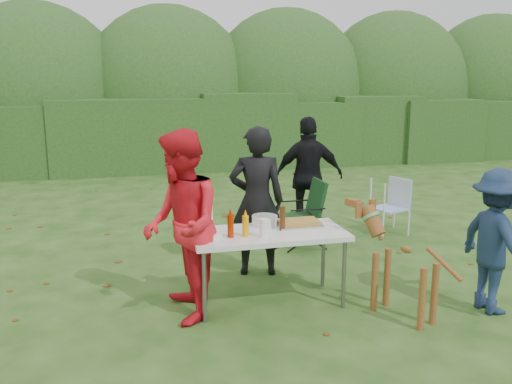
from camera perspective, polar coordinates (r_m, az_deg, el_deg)
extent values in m
plane|color=#1E4211|center=(5.48, 0.19, -11.80)|extent=(80.00, 80.00, 0.00)
cube|color=#23471C|center=(12.98, -8.44, 6.05)|extent=(22.00, 1.40, 1.70)
ellipsoid|color=#3D6628|center=(14.51, -9.15, 9.65)|extent=(20.00, 2.60, 3.20)
cube|color=silver|center=(5.28, 1.35, -4.46)|extent=(1.50, 0.70, 0.05)
cylinder|color=slate|center=(5.01, -5.46, -9.93)|extent=(0.04, 0.04, 0.69)
cylinder|color=slate|center=(5.36, 9.24, -8.53)|extent=(0.04, 0.04, 0.69)
cylinder|color=slate|center=(5.53, -6.32, -7.78)|extent=(0.04, 0.04, 0.69)
cylinder|color=slate|center=(5.85, 7.09, -6.67)|extent=(0.04, 0.04, 0.69)
imported|color=black|center=(6.05, 0.08, -0.99)|extent=(0.69, 0.52, 1.69)
imported|color=red|center=(4.97, -7.86, -3.60)|extent=(0.69, 0.88, 1.77)
imported|color=black|center=(7.61, 5.55, 1.64)|extent=(1.01, 0.51, 1.67)
imported|color=#172946|center=(5.60, 24.04, -4.78)|extent=(0.56, 0.92, 1.39)
cube|color=#B7B7BA|center=(5.49, 4.52, -3.45)|extent=(0.45, 0.30, 0.02)
cube|color=#AE7C34|center=(5.48, 4.52, -3.16)|extent=(0.40, 0.26, 0.04)
cylinder|color=#FB9D02|center=(5.10, -1.11, -3.59)|extent=(0.06, 0.06, 0.20)
cylinder|color=#952100|center=(5.07, -2.70, -3.58)|extent=(0.06, 0.06, 0.22)
cylinder|color=#47230F|center=(5.29, 2.79, -2.79)|extent=(0.06, 0.06, 0.24)
cylinder|color=white|center=(5.31, -5.21, -2.67)|extent=(0.12, 0.12, 0.26)
cylinder|color=white|center=(5.06, 0.82, -3.83)|extent=(0.08, 0.08, 0.18)
cylinder|color=silver|center=(5.48, 0.91, -3.02)|extent=(0.26, 0.26, 0.10)
cylinder|color=white|center=(5.09, -4.92, -4.53)|extent=(0.24, 0.24, 0.05)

